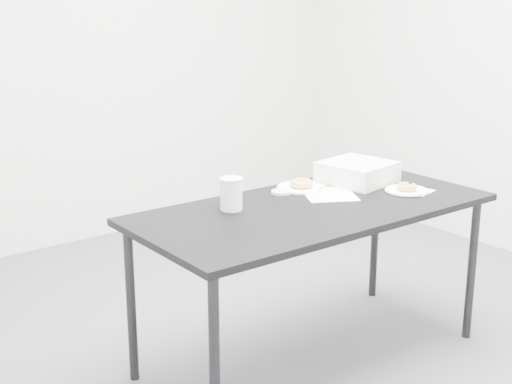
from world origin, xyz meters
TOP-DOWN VIEW (x-y plane):
  - floor at (0.00, 0.00)m, footprint 4.00×4.00m
  - wall_back at (0.00, 2.00)m, footprint 4.00×0.02m
  - table at (0.02, -0.17)m, footprint 1.61×0.77m
  - scorecard at (0.21, -0.07)m, footprint 0.34×0.36m
  - logo_patch at (0.29, 0.02)m, footprint 0.06×0.06m
  - pen at (0.27, 0.01)m, footprint 0.13×0.04m
  - napkin at (0.56, -0.30)m, footprint 0.17×0.17m
  - plate_near at (0.52, -0.27)m, footprint 0.20×0.20m
  - donut_near at (0.52, -0.27)m, footprint 0.10×0.10m
  - plate_far at (0.17, 0.07)m, footprint 0.23×0.23m
  - donut_far at (0.17, 0.07)m, footprint 0.13×0.13m
  - coffee_cup at (-0.29, -0.00)m, footprint 0.09×0.09m
  - cup_lid at (0.04, 0.07)m, footprint 0.09×0.09m
  - bakery_box at (0.46, -0.01)m, footprint 0.35×0.35m

SIDE VIEW (x-z plane):
  - floor at x=0.00m, z-range 0.00..0.00m
  - table at x=0.02m, z-range 0.31..1.04m
  - scorecard at x=0.21m, z-range 0.73..0.73m
  - napkin at x=0.56m, z-range 0.73..0.73m
  - plate_far at x=0.17m, z-range 0.73..0.74m
  - logo_patch at x=0.29m, z-range 0.73..0.74m
  - plate_near at x=0.52m, z-range 0.73..0.74m
  - cup_lid at x=0.04m, z-range 0.73..0.74m
  - pen at x=0.27m, z-range 0.73..0.74m
  - donut_near at x=0.52m, z-range 0.74..0.77m
  - donut_far at x=0.17m, z-range 0.74..0.77m
  - bakery_box at x=0.46m, z-range 0.73..0.83m
  - coffee_cup at x=-0.29m, z-range 0.73..0.87m
  - wall_back at x=0.00m, z-range 0.00..2.70m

